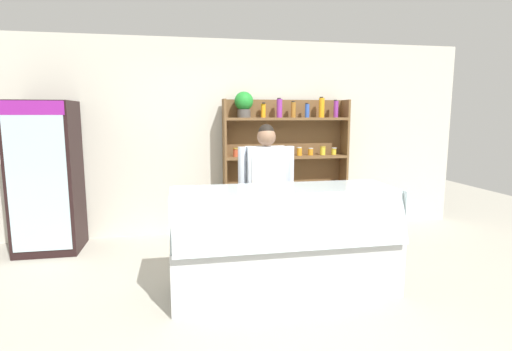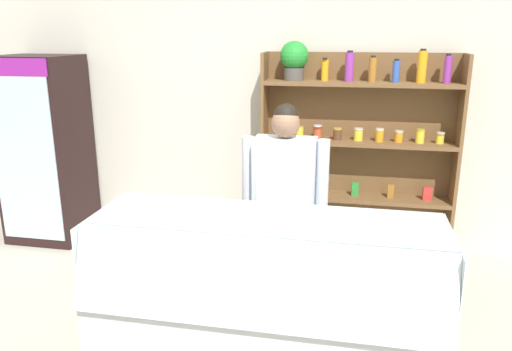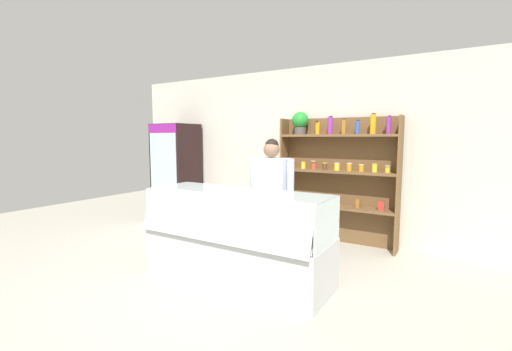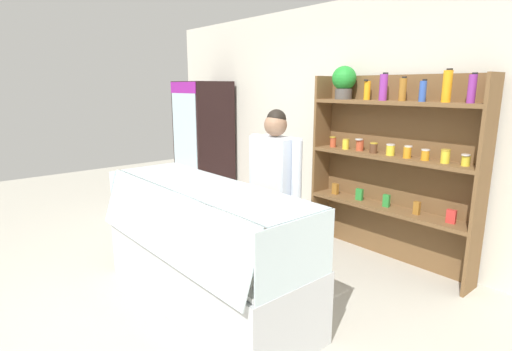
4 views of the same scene
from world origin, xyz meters
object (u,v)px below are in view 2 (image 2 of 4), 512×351
Objects in this scene: drinks_fridge at (45,150)px; shelving_unit at (352,139)px; shop_clerk at (284,192)px; deli_display_case at (264,325)px.

shelving_unit reaches higher than drinks_fridge.
shelving_unit is at bearing 4.12° from drinks_fridge.
shelving_unit reaches higher than shop_clerk.
drinks_fridge is 3.03m from shelving_unit.
shelving_unit is at bearing 67.58° from shop_clerk.
shop_clerk is (-0.46, -1.12, -0.19)m from shelving_unit.
shop_clerk is (2.55, -0.90, 0.01)m from drinks_fridge.
drinks_fridge is 1.17× the size of shop_clerk.
deli_display_case is at bearing -33.60° from drinks_fridge.
drinks_fridge is at bearing 160.59° from shop_clerk.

